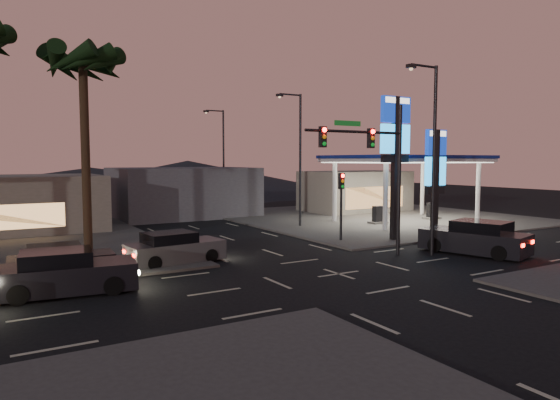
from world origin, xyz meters
TOP-DOWN VIEW (x-y plane):
  - ground at (0.00, 0.00)m, footprint 140.00×140.00m
  - corner_lot_ne at (16.00, 16.00)m, footprint 24.00×24.00m
  - gas_station at (16.00, 12.00)m, footprint 12.20×8.20m
  - convenience_store at (18.00, 21.00)m, footprint 10.00×6.00m
  - pylon_sign_tall at (8.50, 5.50)m, footprint 2.20×0.35m
  - pylon_sign_short at (11.00, 4.50)m, footprint 1.60×0.35m
  - traffic_signal_mast at (3.76, 1.99)m, footprint 6.10×0.39m
  - pedestal_signal at (5.50, 6.98)m, footprint 0.32×0.39m
  - streetlight_near at (6.79, 1.00)m, footprint 2.14×0.25m
  - streetlight_mid at (6.79, 14.00)m, footprint 2.14×0.25m
  - streetlight_far at (6.79, 28.00)m, footprint 2.14×0.25m
  - palm_a at (-9.00, 9.50)m, footprint 4.41×4.41m
  - building_far_mid at (2.00, 26.00)m, footprint 12.00×9.00m
  - hill_right at (15.00, 60.00)m, footprint 50.00×50.00m
  - hill_center at (0.00, 60.00)m, footprint 60.00×60.00m
  - car_lane_a_front at (-11.02, 2.69)m, footprint 5.34×2.67m
  - car_lane_b_front at (-5.57, 6.03)m, footprint 4.96×2.47m
  - car_lane_b_mid at (-10.79, 5.73)m, footprint 4.49×2.07m
  - suv_station at (9.33, 0.05)m, footprint 3.72×5.88m

SIDE VIEW (x-z plane):
  - ground at x=0.00m, z-range 0.00..0.00m
  - corner_lot_ne at x=16.00m, z-range 0.00..0.12m
  - car_lane_b_mid at x=-10.79m, z-range -0.05..1.38m
  - car_lane_b_front at x=-5.57m, z-range -0.06..1.51m
  - car_lane_a_front at x=-11.02m, z-range -0.06..1.62m
  - suv_station at x=9.33m, z-range -0.07..1.77m
  - convenience_store at x=18.00m, z-range 0.00..4.00m
  - hill_center at x=0.00m, z-range 0.00..4.00m
  - building_far_mid at x=2.00m, z-range 0.00..4.40m
  - hill_right at x=15.00m, z-range 0.00..5.00m
  - pedestal_signal at x=5.50m, z-range 0.77..5.07m
  - pylon_sign_short at x=11.00m, z-range 1.16..8.16m
  - gas_station at x=16.00m, z-range 2.34..7.82m
  - traffic_signal_mast at x=3.76m, z-range 1.23..9.23m
  - streetlight_near at x=6.79m, z-range 0.72..10.72m
  - streetlight_mid at x=6.79m, z-range 0.72..10.72m
  - streetlight_far at x=6.79m, z-range 0.72..10.72m
  - pylon_sign_tall at x=8.50m, z-range 1.89..10.89m
  - palm_a at x=-9.00m, z-range 4.00..14.86m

